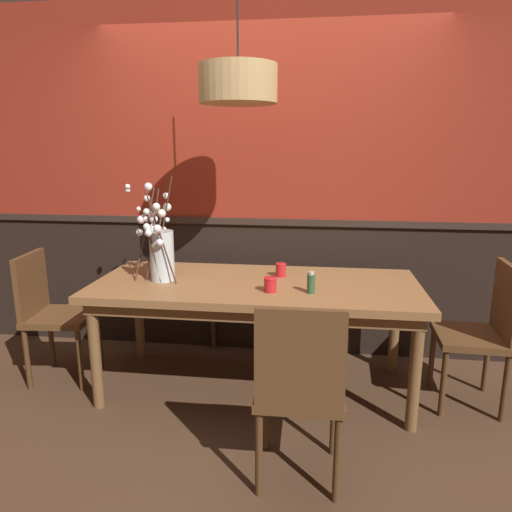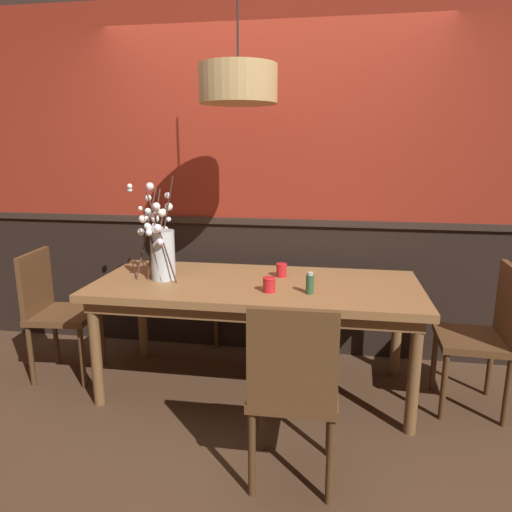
% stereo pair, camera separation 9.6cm
% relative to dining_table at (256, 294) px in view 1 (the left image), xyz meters
% --- Properties ---
extents(ground_plane, '(24.00, 24.00, 0.00)m').
position_rel_dining_table_xyz_m(ground_plane, '(0.00, 0.00, -0.68)').
color(ground_plane, '#4C3321').
extents(back_wall, '(6.02, 0.14, 2.68)m').
position_rel_dining_table_xyz_m(back_wall, '(0.00, 0.70, 0.65)').
color(back_wall, black).
rests_on(back_wall, ground).
extents(dining_table, '(2.11, 0.91, 0.76)m').
position_rel_dining_table_xyz_m(dining_table, '(0.00, 0.00, 0.00)').
color(dining_table, olive).
rests_on(dining_table, ground).
extents(chair_near_side_right, '(0.43, 0.42, 0.95)m').
position_rel_dining_table_xyz_m(chair_near_side_right, '(0.32, -0.90, -0.15)').
color(chair_near_side_right, brown).
rests_on(chair_near_side_right, ground).
extents(chair_far_side_left, '(0.46, 0.48, 0.94)m').
position_rel_dining_table_xyz_m(chair_far_side_left, '(-0.28, 0.88, -0.15)').
color(chair_far_side_left, brown).
rests_on(chair_far_side_left, ground).
extents(chair_far_side_right, '(0.44, 0.46, 0.94)m').
position_rel_dining_table_xyz_m(chair_far_side_right, '(0.26, 0.86, -0.15)').
color(chair_far_side_right, brown).
rests_on(chair_far_side_right, ground).
extents(chair_head_east_end, '(0.43, 0.45, 0.93)m').
position_rel_dining_table_xyz_m(chair_head_east_end, '(1.43, -0.02, -0.15)').
color(chair_head_east_end, brown).
rests_on(chair_head_east_end, ground).
extents(chair_head_west_end, '(0.46, 0.45, 0.91)m').
position_rel_dining_table_xyz_m(chair_head_west_end, '(-1.44, -0.03, -0.16)').
color(chair_head_west_end, brown).
rests_on(chair_head_west_end, ground).
extents(vase_with_blossoms, '(0.39, 0.37, 0.68)m').
position_rel_dining_table_xyz_m(vase_with_blossoms, '(-0.63, -0.03, 0.29)').
color(vase_with_blossoms, silver).
rests_on(vase_with_blossoms, dining_table).
extents(candle_holder_nearer_center, '(0.08, 0.08, 0.09)m').
position_rel_dining_table_xyz_m(candle_holder_nearer_center, '(0.11, -0.19, 0.13)').
color(candle_holder_nearer_center, red).
rests_on(candle_holder_nearer_center, dining_table).
extents(candle_holder_nearer_edge, '(0.07, 0.07, 0.09)m').
position_rel_dining_table_xyz_m(candle_holder_nearer_edge, '(0.15, 0.16, 0.13)').
color(candle_holder_nearer_edge, red).
rests_on(candle_holder_nearer_edge, dining_table).
extents(condiment_bottle, '(0.05, 0.05, 0.13)m').
position_rel_dining_table_xyz_m(condiment_bottle, '(0.36, -0.19, 0.15)').
color(condiment_bottle, '#2D5633').
rests_on(condiment_bottle, dining_table).
extents(pendant_lamp, '(0.47, 0.47, 0.80)m').
position_rel_dining_table_xyz_m(pendant_lamp, '(-0.10, -0.02, 1.31)').
color(pendant_lamp, tan).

